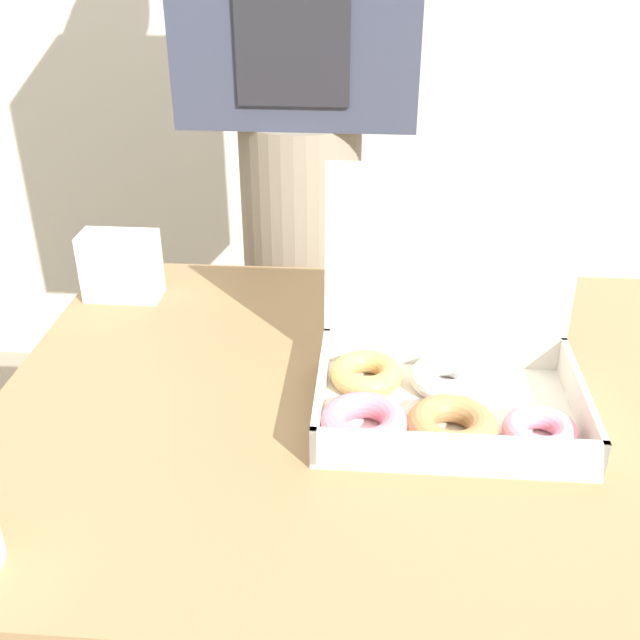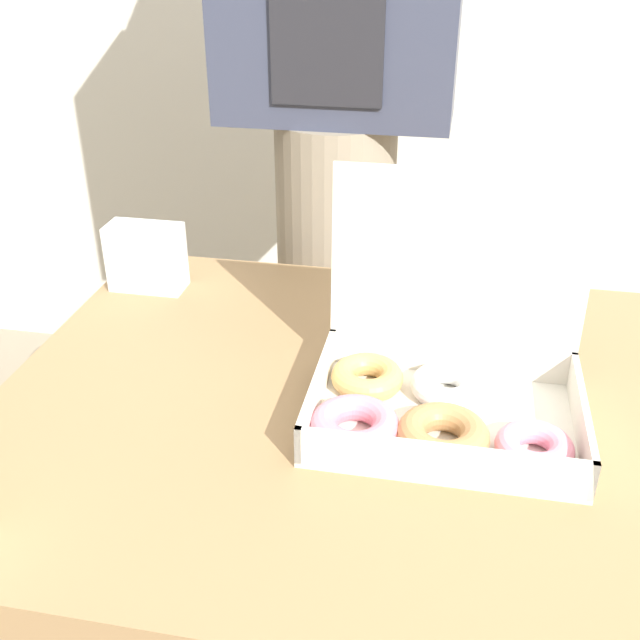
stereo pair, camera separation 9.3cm
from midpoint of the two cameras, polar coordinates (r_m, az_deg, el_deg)
The scene contains 4 objects.
table at distance 1.23m, azimuth 2.58°, elevation -20.36°, with size 1.04×0.78×0.74m.
donut_box at distance 0.93m, azimuth 6.12°, elevation -4.77°, with size 0.34×0.26×0.28m.
napkin_holder at distance 1.25m, azimuth -17.00°, elevation 3.91°, with size 0.12×0.06×0.11m.
person_customer at distance 1.46m, azimuth -3.43°, elevation 14.42°, with size 0.43×0.24×1.75m.
Camera 1 is at (-0.04, -0.81, 1.30)m, focal length 42.00 mm.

